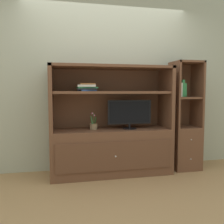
# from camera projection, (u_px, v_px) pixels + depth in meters

# --- Properties ---
(ground_plane) EXTENTS (8.00, 8.00, 0.00)m
(ground_plane) POSITION_uv_depth(u_px,v_px,m) (117.00, 183.00, 3.18)
(ground_plane) COLOR tan
(painted_rear_wall) EXTENTS (6.00, 0.10, 2.80)m
(painted_rear_wall) POSITION_uv_depth(u_px,v_px,m) (107.00, 78.00, 3.79)
(painted_rear_wall) COLOR #ADB29E
(painted_rear_wall) RESTS_ON ground_plane
(media_console) EXTENTS (1.73, 0.57, 1.56)m
(media_console) POSITION_uv_depth(u_px,v_px,m) (111.00, 140.00, 3.53)
(media_console) COLOR brown
(media_console) RESTS_ON ground_plane
(tv_monitor) EXTENTS (0.64, 0.21, 0.42)m
(tv_monitor) POSITION_uv_depth(u_px,v_px,m) (130.00, 113.00, 3.51)
(tv_monitor) COLOR black
(tv_monitor) RESTS_ON media_console
(potted_plant) EXTENTS (0.11, 0.11, 0.25)m
(potted_plant) POSITION_uv_depth(u_px,v_px,m) (94.00, 126.00, 3.46)
(potted_plant) COLOR #8C7251
(potted_plant) RESTS_ON media_console
(magazine_stack) EXTENTS (0.29, 0.35, 0.11)m
(magazine_stack) POSITION_uv_depth(u_px,v_px,m) (87.00, 87.00, 3.39)
(magazine_stack) COLOR #2D519E
(magazine_stack) RESTS_ON media_console
(bookshelf_tall) EXTENTS (0.42, 0.41, 1.65)m
(bookshelf_tall) POSITION_uv_depth(u_px,v_px,m) (184.00, 133.00, 3.77)
(bookshelf_tall) COLOR brown
(bookshelf_tall) RESTS_ON ground_plane
(upright_book_row) EXTENTS (0.14, 0.17, 0.26)m
(upright_book_row) POSITION_uv_depth(u_px,v_px,m) (181.00, 90.00, 3.69)
(upright_book_row) COLOR red
(upright_book_row) RESTS_ON bookshelf_tall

